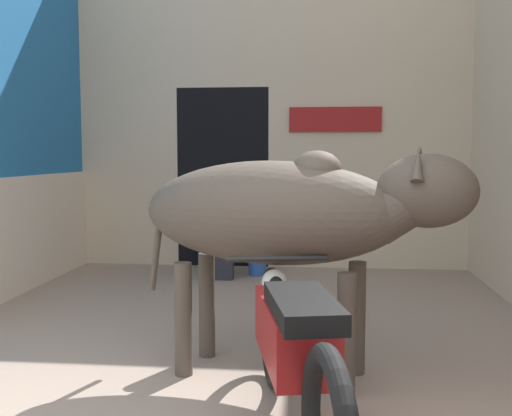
# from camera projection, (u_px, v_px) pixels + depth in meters

# --- Properties ---
(wall_back_with_doorway) EXTENTS (4.70, 0.93, 4.14)m
(wall_back_with_doorway) POSITION_uv_depth(u_px,v_px,m) (256.00, 124.00, 7.43)
(wall_back_with_doorway) COLOR beige
(wall_back_with_doorway) RESTS_ON ground_plane
(cow) EXTENTS (2.09, 1.02, 1.44)m
(cow) POSITION_uv_depth(u_px,v_px,m) (289.00, 214.00, 3.63)
(cow) COLOR #4C4238
(cow) RESTS_ON ground_plane
(motorcycle_near) EXTENTS (0.66, 2.12, 0.81)m
(motorcycle_near) POSITION_uv_depth(u_px,v_px,m) (294.00, 348.00, 2.82)
(motorcycle_near) COLOR black
(motorcycle_near) RESTS_ON ground_plane
(shopkeeper_seated) EXTENTS (0.44, 0.34, 1.21)m
(shopkeeper_seated) POSITION_uv_depth(u_px,v_px,m) (221.00, 221.00, 6.66)
(shopkeeper_seated) COLOR #282833
(shopkeeper_seated) RESTS_ON ground_plane
(plastic_stool) EXTENTS (0.29, 0.29, 0.40)m
(plastic_stool) POSITION_uv_depth(u_px,v_px,m) (257.00, 256.00, 6.81)
(plastic_stool) COLOR #2856B2
(plastic_stool) RESTS_ON ground_plane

